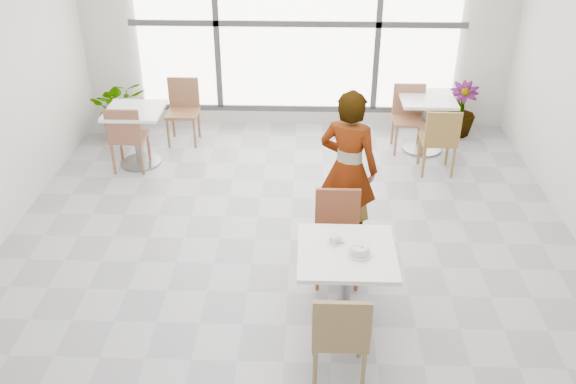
{
  "coord_description": "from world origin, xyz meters",
  "views": [
    {
      "loc": [
        0.15,
        -4.94,
        3.65
      ],
      "look_at": [
        0.0,
        -0.3,
        1.0
      ],
      "focal_mm": 38.45,
      "sensor_mm": 36.0,
      "label": 1
    }
  ],
  "objects_px": {
    "coffee_cup": "(335,240)",
    "bg_chair_right_near": "(440,137)",
    "chair_near": "(340,332)",
    "plant_right": "(461,109)",
    "oatmeal_bowl": "(360,250)",
    "bg_table_left": "(137,129)",
    "bg_chair_right_far": "(409,113)",
    "bg_chair_left_far": "(183,106)",
    "main_table": "(345,273)",
    "person": "(348,169)",
    "bg_table_right": "(425,116)",
    "chair_far": "(337,229)",
    "bg_chair_left_near": "(127,135)",
    "plant_left": "(120,108)"
  },
  "relations": [
    {
      "from": "main_table",
      "to": "bg_table_right",
      "type": "height_order",
      "value": "same"
    },
    {
      "from": "bg_chair_right_far",
      "to": "chair_near",
      "type": "bearing_deg",
      "value": -104.32
    },
    {
      "from": "chair_near",
      "to": "bg_chair_left_near",
      "type": "distance_m",
      "value": 4.24
    },
    {
      "from": "plant_left",
      "to": "bg_chair_left_near",
      "type": "bearing_deg",
      "value": -69.97
    },
    {
      "from": "person",
      "to": "bg_chair_left_near",
      "type": "xyz_separation_m",
      "value": [
        -2.64,
        1.44,
        -0.32
      ]
    },
    {
      "from": "bg_chair_left_near",
      "to": "plant_left",
      "type": "relative_size",
      "value": 1.04
    },
    {
      "from": "chair_far",
      "to": "bg_chair_left_far",
      "type": "height_order",
      "value": "same"
    },
    {
      "from": "bg_table_right",
      "to": "plant_right",
      "type": "xyz_separation_m",
      "value": [
        0.59,
        0.52,
        -0.11
      ]
    },
    {
      "from": "chair_near",
      "to": "plant_right",
      "type": "relative_size",
      "value": 1.15
    },
    {
      "from": "bg_chair_right_far",
      "to": "main_table",
      "type": "bearing_deg",
      "value": -105.88
    },
    {
      "from": "oatmeal_bowl",
      "to": "bg_table_left",
      "type": "distance_m",
      "value": 3.98
    },
    {
      "from": "bg_chair_left_near",
      "to": "bg_chair_right_near",
      "type": "bearing_deg",
      "value": -179.31
    },
    {
      "from": "chair_far",
      "to": "plant_left",
      "type": "height_order",
      "value": "chair_far"
    },
    {
      "from": "plant_left",
      "to": "bg_chair_left_far",
      "type": "bearing_deg",
      "value": -7.39
    },
    {
      "from": "bg_table_right",
      "to": "coffee_cup",
      "type": "bearing_deg",
      "value": -111.36
    },
    {
      "from": "bg_chair_left_far",
      "to": "bg_chair_right_near",
      "type": "distance_m",
      "value": 3.44
    },
    {
      "from": "oatmeal_bowl",
      "to": "plant_left",
      "type": "distance_m",
      "value": 4.94
    },
    {
      "from": "bg_chair_left_near",
      "to": "bg_chair_right_far",
      "type": "bearing_deg",
      "value": -167.28
    },
    {
      "from": "chair_near",
      "to": "bg_chair_right_far",
      "type": "xyz_separation_m",
      "value": [
        1.08,
        4.24,
        0.0
      ]
    },
    {
      "from": "bg_chair_left_far",
      "to": "plant_right",
      "type": "bearing_deg",
      "value": 4.58
    },
    {
      "from": "bg_chair_left_near",
      "to": "chair_far",
      "type": "bearing_deg",
      "value": 140.84
    },
    {
      "from": "bg_chair_right_near",
      "to": "chair_near",
      "type": "bearing_deg",
      "value": 68.71
    },
    {
      "from": "person",
      "to": "bg_chair_right_far",
      "type": "bearing_deg",
      "value": -91.82
    },
    {
      "from": "bg_table_right",
      "to": "plant_right",
      "type": "relative_size",
      "value": 0.99
    },
    {
      "from": "oatmeal_bowl",
      "to": "bg_table_left",
      "type": "relative_size",
      "value": 0.28
    },
    {
      "from": "person",
      "to": "bg_chair_right_far",
      "type": "relative_size",
      "value": 1.89
    },
    {
      "from": "oatmeal_bowl",
      "to": "bg_table_left",
      "type": "xyz_separation_m",
      "value": [
        -2.59,
        3.0,
        -0.31
      ]
    },
    {
      "from": "person",
      "to": "bg_chair_left_far",
      "type": "relative_size",
      "value": 1.89
    },
    {
      "from": "person",
      "to": "bg_chair_left_near",
      "type": "relative_size",
      "value": 1.89
    },
    {
      "from": "person",
      "to": "oatmeal_bowl",
      "type": "bearing_deg",
      "value": 111.66
    },
    {
      "from": "chair_near",
      "to": "bg_chair_right_far",
      "type": "height_order",
      "value": "same"
    },
    {
      "from": "bg_table_left",
      "to": "bg_chair_left_near",
      "type": "height_order",
      "value": "bg_chair_left_near"
    },
    {
      "from": "oatmeal_bowl",
      "to": "bg_table_left",
      "type": "height_order",
      "value": "oatmeal_bowl"
    },
    {
      "from": "oatmeal_bowl",
      "to": "bg_chair_right_far",
      "type": "relative_size",
      "value": 0.24
    },
    {
      "from": "oatmeal_bowl",
      "to": "bg_chair_left_far",
      "type": "height_order",
      "value": "bg_chair_left_far"
    },
    {
      "from": "coffee_cup",
      "to": "bg_chair_left_near",
      "type": "height_order",
      "value": "bg_chair_left_near"
    },
    {
      "from": "chair_far",
      "to": "bg_chair_right_far",
      "type": "height_order",
      "value": "same"
    },
    {
      "from": "bg_chair_left_near",
      "to": "plant_right",
      "type": "xyz_separation_m",
      "value": [
        4.37,
        1.26,
        -0.12
      ]
    },
    {
      "from": "coffee_cup",
      "to": "bg_chair_right_near",
      "type": "distance_m",
      "value": 3.03
    },
    {
      "from": "main_table",
      "to": "coffee_cup",
      "type": "bearing_deg",
      "value": 130.11
    },
    {
      "from": "bg_table_right",
      "to": "plant_left",
      "type": "bearing_deg",
      "value": 175.41
    },
    {
      "from": "oatmeal_bowl",
      "to": "bg_chair_left_far",
      "type": "relative_size",
      "value": 0.24
    },
    {
      "from": "bg_table_left",
      "to": "bg_chair_right_near",
      "type": "relative_size",
      "value": 0.86
    },
    {
      "from": "bg_chair_left_near",
      "to": "bg_chair_left_far",
      "type": "relative_size",
      "value": 1.0
    },
    {
      "from": "bg_chair_right_far",
      "to": "bg_chair_left_far",
      "type": "bearing_deg",
      "value": 177.25
    },
    {
      "from": "oatmeal_bowl",
      "to": "bg_table_right",
      "type": "bearing_deg",
      "value": 72.35
    },
    {
      "from": "bg_chair_right_near",
      "to": "coffee_cup",
      "type": "bearing_deg",
      "value": 62.73
    },
    {
      "from": "chair_near",
      "to": "bg_chair_left_far",
      "type": "xyz_separation_m",
      "value": [
        -1.96,
        4.39,
        0.0
      ]
    },
    {
      "from": "main_table",
      "to": "oatmeal_bowl",
      "type": "distance_m",
      "value": 0.29
    },
    {
      "from": "chair_far",
      "to": "oatmeal_bowl",
      "type": "relative_size",
      "value": 4.14
    }
  ]
}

